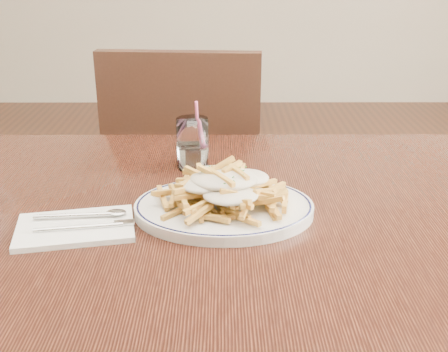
{
  "coord_description": "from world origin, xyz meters",
  "views": [
    {
      "loc": [
        0.03,
        -0.9,
        1.18
      ],
      "look_at": [
        0.03,
        -0.03,
        0.82
      ],
      "focal_mm": 45.0,
      "sensor_mm": 36.0,
      "label": 1
    }
  ],
  "objects_px": {
    "fries_plate": "(224,208)",
    "table": "(205,245)",
    "loaded_fries": "(224,185)",
    "water_glass": "(193,147)",
    "chair_far": "(187,180)"
  },
  "relations": [
    {
      "from": "fries_plate",
      "to": "table",
      "type": "bearing_deg",
      "value": 137.24
    },
    {
      "from": "loaded_fries",
      "to": "water_glass",
      "type": "xyz_separation_m",
      "value": [
        -0.06,
        0.22,
        -0.01
      ]
    },
    {
      "from": "table",
      "to": "water_glass",
      "type": "distance_m",
      "value": 0.22
    },
    {
      "from": "table",
      "to": "fries_plate",
      "type": "distance_m",
      "value": 0.1
    },
    {
      "from": "chair_far",
      "to": "water_glass",
      "type": "height_order",
      "value": "chair_far"
    },
    {
      "from": "table",
      "to": "water_glass",
      "type": "bearing_deg",
      "value": 99.04
    },
    {
      "from": "table",
      "to": "fries_plate",
      "type": "height_order",
      "value": "fries_plate"
    },
    {
      "from": "loaded_fries",
      "to": "chair_far",
      "type": "bearing_deg",
      "value": 99.16
    },
    {
      "from": "table",
      "to": "chair_far",
      "type": "xyz_separation_m",
      "value": [
        -0.08,
        0.65,
        -0.15
      ]
    },
    {
      "from": "chair_far",
      "to": "loaded_fries",
      "type": "xyz_separation_m",
      "value": [
        0.11,
        -0.68,
        0.28
      ]
    },
    {
      "from": "table",
      "to": "loaded_fries",
      "type": "distance_m",
      "value": 0.14
    },
    {
      "from": "chair_far",
      "to": "fries_plate",
      "type": "bearing_deg",
      "value": -80.84
    },
    {
      "from": "loaded_fries",
      "to": "table",
      "type": "bearing_deg",
      "value": 137.24
    },
    {
      "from": "table",
      "to": "chair_far",
      "type": "height_order",
      "value": "chair_far"
    },
    {
      "from": "table",
      "to": "fries_plate",
      "type": "xyz_separation_m",
      "value": [
        0.03,
        -0.03,
        0.09
      ]
    }
  ]
}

